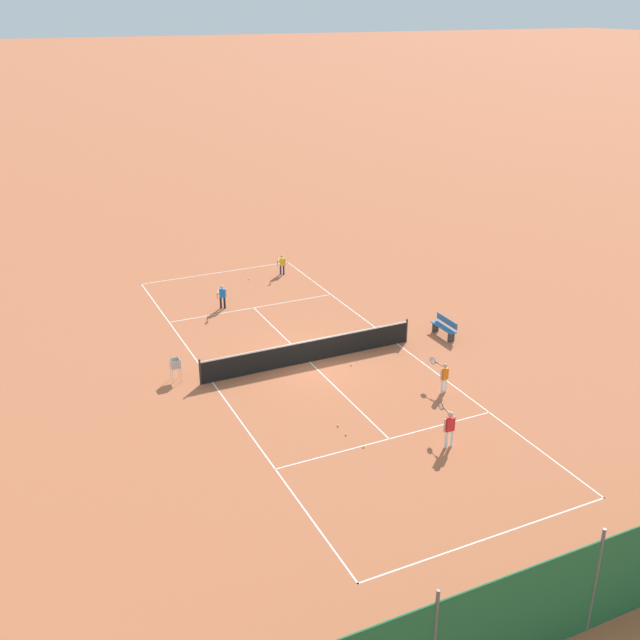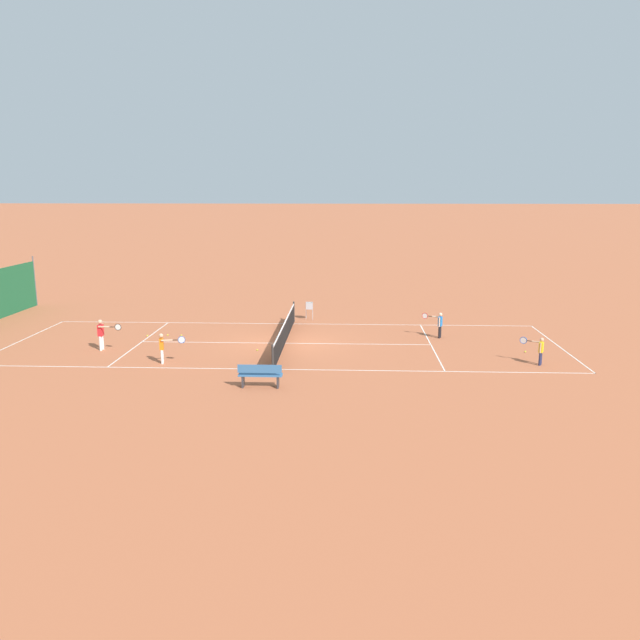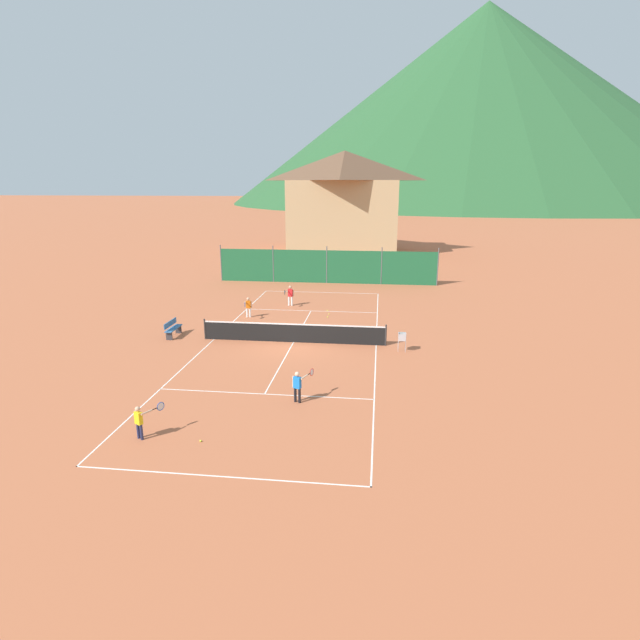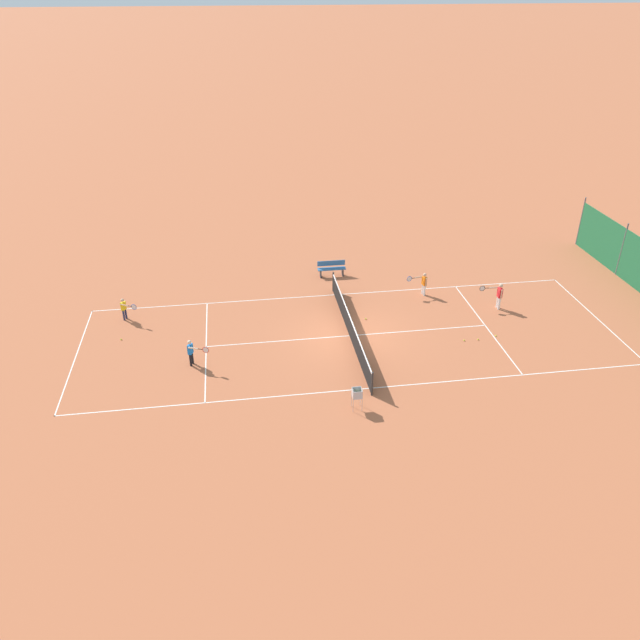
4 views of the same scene
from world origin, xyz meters
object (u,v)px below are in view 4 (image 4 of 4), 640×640
object	(u,v)px
tennis_ball_by_net_left	(478,339)
ball_hopper	(357,394)
player_near_baseline	(423,282)
tennis_ball_far_corner	(121,339)
player_far_baseline	(124,308)
tennis_ball_near_corner	(366,319)
tennis_ball_service_box	(496,336)
player_far_service	(499,294)
courtside_bench	(332,268)
tennis_net	(350,326)
tennis_ball_by_net_right	(464,340)
player_near_service	(191,351)

from	to	relation	value
tennis_ball_by_net_left	ball_hopper	distance (m)	7.57
player_near_baseline	tennis_ball_far_corner	world-z (taller)	player_near_baseline
player_far_baseline	tennis_ball_near_corner	bearing A→B (deg)	81.62
tennis_ball_service_box	player_far_baseline	bearing A→B (deg)	-103.62
player_far_service	courtside_bench	bearing A→B (deg)	-123.15
tennis_net	tennis_ball_near_corner	world-z (taller)	tennis_net
ball_hopper	tennis_ball_by_net_right	bearing A→B (deg)	125.81
player_far_baseline	courtside_bench	size ratio (longest dim) A/B	0.72
player_near_service	courtside_bench	distance (m)	10.51
tennis_ball_service_box	tennis_ball_by_net_right	world-z (taller)	same
courtside_bench	player_near_service	bearing A→B (deg)	-42.74
player_near_baseline	ball_hopper	size ratio (longest dim) A/B	1.34
tennis_ball_near_corner	courtside_bench	world-z (taller)	courtside_bench
courtside_bench	player_near_baseline	bearing A→B (deg)	55.50
player_near_baseline	tennis_ball_by_net_left	distance (m)	4.86
player_far_baseline	player_near_baseline	size ratio (longest dim) A/B	0.91
player_far_service	tennis_ball_service_box	distance (m)	2.86
player_far_service	tennis_ball_by_net_left	bearing A→B (deg)	-36.05
player_near_baseline	courtside_bench	size ratio (longest dim) A/B	0.80
tennis_ball_near_corner	tennis_ball_by_net_right	distance (m)	4.68
tennis_ball_by_net_right	player_far_service	bearing A→B (deg)	135.93
tennis_ball_far_corner	tennis_ball_by_net_left	world-z (taller)	same
player_near_service	tennis_ball_by_net_right	world-z (taller)	player_near_service
player_near_baseline	player_near_service	bearing A→B (deg)	-66.90
player_near_service	tennis_ball_by_net_left	size ratio (longest dim) A/B	17.79
courtside_bench	tennis_ball_far_corner	bearing A→B (deg)	-63.32
ball_hopper	courtside_bench	world-z (taller)	ball_hopper
player_near_service	ball_hopper	distance (m)	7.32
tennis_ball_by_net_right	tennis_ball_by_net_left	distance (m)	0.64
player_near_service	tennis_ball_near_corner	xyz separation A→B (m)	(-2.74, 7.96, -0.65)
player_near_service	courtside_bench	bearing A→B (deg)	137.26
tennis_ball_near_corner	tennis_ball_far_corner	size ratio (longest dim) A/B	1.00
ball_hopper	tennis_ball_near_corner	bearing A→B (deg)	165.05
tennis_net	ball_hopper	world-z (taller)	tennis_net
tennis_net	tennis_ball_by_net_left	world-z (taller)	tennis_net
tennis_ball_far_corner	ball_hopper	size ratio (longest dim) A/B	0.07
tennis_ball_by_net_right	player_far_baseline	bearing A→B (deg)	-105.56
player_near_service	player_far_baseline	size ratio (longest dim) A/B	1.08
tennis_net	player_far_service	size ratio (longest dim) A/B	7.01
player_far_service	tennis_ball_far_corner	world-z (taller)	player_far_service
ball_hopper	tennis_ball_far_corner	bearing A→B (deg)	-124.34
tennis_ball_far_corner	courtside_bench	xyz separation A→B (m)	(-5.21, 10.37, 0.42)
tennis_ball_near_corner	tennis_ball_service_box	bearing A→B (deg)	66.39
ball_hopper	player_near_baseline	bearing A→B (deg)	149.55
tennis_ball_service_box	courtside_bench	world-z (taller)	courtside_bench
player_far_baseline	courtside_bench	world-z (taller)	player_far_baseline
player_near_service	tennis_ball_by_net_right	xyz separation A→B (m)	(-0.18, 11.88, -0.65)
player_far_baseline	tennis_ball_by_net_right	bearing A→B (deg)	74.44
tennis_net	courtside_bench	world-z (taller)	tennis_net
tennis_ball_by_net_left	ball_hopper	bearing A→B (deg)	-57.14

